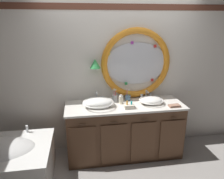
# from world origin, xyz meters

# --- Properties ---
(ground_plane) EXTENTS (14.00, 14.00, 0.00)m
(ground_plane) POSITION_xyz_m (0.00, 0.00, 0.00)
(ground_plane) COLOR gray
(back_wall_assembly) EXTENTS (6.40, 0.26, 2.60)m
(back_wall_assembly) POSITION_xyz_m (0.03, 0.58, 1.32)
(back_wall_assembly) COLOR silver
(back_wall_assembly) RESTS_ON ground_plane
(vanity_counter) EXTENTS (1.84, 0.67, 0.88)m
(vanity_counter) POSITION_xyz_m (0.03, 0.24, 0.44)
(vanity_counter) COLOR brown
(vanity_counter) RESTS_ON ground_plane
(sink_basin_left) EXTENTS (0.47, 0.47, 0.13)m
(sink_basin_left) POSITION_xyz_m (-0.39, 0.21, 0.95)
(sink_basin_left) COLOR white
(sink_basin_left) RESTS_ON vanity_counter
(sink_basin_right) EXTENTS (0.38, 0.38, 0.10)m
(sink_basin_right) POSITION_xyz_m (0.45, 0.21, 0.93)
(sink_basin_right) COLOR white
(sink_basin_right) RESTS_ON vanity_counter
(faucet_set_left) EXTENTS (0.24, 0.14, 0.17)m
(faucet_set_left) POSITION_xyz_m (-0.39, 0.47, 0.95)
(faucet_set_left) COLOR silver
(faucet_set_left) RESTS_ON vanity_counter
(faucet_set_right) EXTENTS (0.20, 0.14, 0.14)m
(faucet_set_right) POSITION_xyz_m (0.45, 0.47, 0.94)
(faucet_set_right) COLOR silver
(faucet_set_right) RESTS_ON vanity_counter
(toothbrush_holder_left) EXTENTS (0.09, 0.09, 0.20)m
(toothbrush_holder_left) POSITION_xyz_m (-0.10, 0.42, 0.94)
(toothbrush_holder_left) COLOR silver
(toothbrush_holder_left) RESTS_ON vanity_counter
(toothbrush_holder_right) EXTENTS (0.09, 0.09, 0.21)m
(toothbrush_holder_right) POSITION_xyz_m (0.12, 0.40, 0.93)
(toothbrush_holder_right) COLOR slate
(toothbrush_holder_right) RESTS_ON vanity_counter
(soap_dispenser) EXTENTS (0.06, 0.07, 0.16)m
(soap_dispenser) POSITION_xyz_m (-0.02, 0.27, 0.95)
(soap_dispenser) COLOR #EFE5C6
(soap_dispenser) RESTS_ON vanity_counter
(folded_hand_towel) EXTENTS (0.18, 0.10, 0.03)m
(folded_hand_towel) POSITION_xyz_m (0.75, 0.03, 0.90)
(folded_hand_towel) COLOR #936B56
(folded_hand_towel) RESTS_ON vanity_counter
(toiletry_basket) EXTENTS (0.15, 0.11, 0.12)m
(toiletry_basket) POSITION_xyz_m (0.06, 0.08, 0.91)
(toiletry_basket) COLOR beige
(toiletry_basket) RESTS_ON vanity_counter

